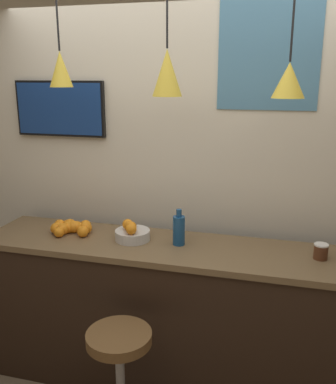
{
  "coord_description": "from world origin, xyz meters",
  "views": [
    {
      "loc": [
        0.66,
        -1.83,
        2.05
      ],
      "look_at": [
        0.0,
        0.62,
        1.36
      ],
      "focal_mm": 40.0,
      "sensor_mm": 36.0,
      "label": 1
    }
  ],
  "objects_px": {
    "bar_stool": "(120,367)",
    "mounted_tv": "(60,109)",
    "fruit_bowl": "(132,233)",
    "juice_bottle": "(179,230)",
    "spread_jar": "(321,251)"
  },
  "relations": [
    {
      "from": "fruit_bowl",
      "to": "juice_bottle",
      "type": "xyz_separation_m",
      "value": [
        0.31,
        0.01,
        0.05
      ]
    },
    {
      "from": "bar_stool",
      "to": "mounted_tv",
      "type": "xyz_separation_m",
      "value": [
        -0.76,
        0.89,
        1.33
      ]
    },
    {
      "from": "fruit_bowl",
      "to": "mounted_tv",
      "type": "distance_m",
      "value": 1.04
    },
    {
      "from": "fruit_bowl",
      "to": "mounted_tv",
      "type": "bearing_deg",
      "value": 153.65
    },
    {
      "from": "juice_bottle",
      "to": "mounted_tv",
      "type": "height_order",
      "value": "mounted_tv"
    },
    {
      "from": "juice_bottle",
      "to": "mounted_tv",
      "type": "bearing_deg",
      "value": 162.06
    },
    {
      "from": "juice_bottle",
      "to": "spread_jar",
      "type": "relative_size",
      "value": 2.52
    },
    {
      "from": "fruit_bowl",
      "to": "juice_bottle",
      "type": "distance_m",
      "value": 0.32
    },
    {
      "from": "bar_stool",
      "to": "spread_jar",
      "type": "relative_size",
      "value": 7.55
    },
    {
      "from": "fruit_bowl",
      "to": "mounted_tv",
      "type": "relative_size",
      "value": 0.34
    },
    {
      "from": "bar_stool",
      "to": "juice_bottle",
      "type": "height_order",
      "value": "juice_bottle"
    },
    {
      "from": "bar_stool",
      "to": "juice_bottle",
      "type": "bearing_deg",
      "value": 71.88
    },
    {
      "from": "juice_bottle",
      "to": "spread_jar",
      "type": "distance_m",
      "value": 0.86
    },
    {
      "from": "mounted_tv",
      "to": "bar_stool",
      "type": "bearing_deg",
      "value": -49.48
    },
    {
      "from": "fruit_bowl",
      "to": "juice_bottle",
      "type": "bearing_deg",
      "value": 1.53
    }
  ]
}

